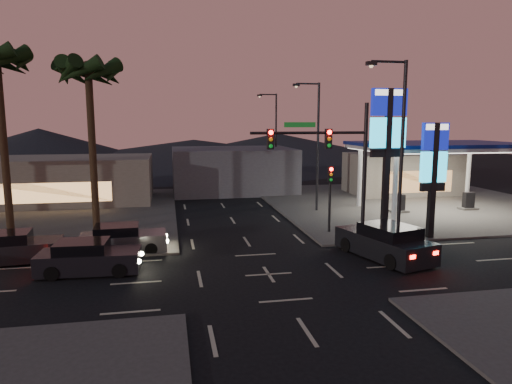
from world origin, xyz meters
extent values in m
plane|color=black|center=(0.00, 0.00, 0.00)|extent=(140.00, 140.00, 0.00)
cube|color=#47443F|center=(16.00, 16.00, 0.06)|extent=(24.00, 24.00, 0.12)
cube|color=#47443F|center=(-16.00, 16.00, 0.06)|extent=(24.00, 24.00, 0.12)
cylinder|color=silver|center=(11.00, 9.00, 2.50)|extent=(0.36, 0.36, 5.00)
cylinder|color=silver|center=(11.00, 15.00, 2.50)|extent=(0.36, 0.36, 5.00)
cylinder|color=silver|center=(21.00, 15.00, 2.50)|extent=(0.36, 0.36, 5.00)
cube|color=silver|center=(16.00, 12.00, 5.20)|extent=(12.00, 8.00, 0.50)
cube|color=white|center=(16.00, 12.00, 4.90)|extent=(11.60, 7.60, 0.06)
cube|color=navy|center=(16.00, 12.00, 5.35)|extent=(12.20, 8.20, 0.25)
cube|color=black|center=(13.00, 12.00, 0.80)|extent=(0.80, 0.50, 1.40)
cube|color=black|center=(19.00, 12.00, 0.80)|extent=(0.80, 0.50, 1.40)
cube|color=#726B5B|center=(18.00, 21.00, 2.00)|extent=(10.00, 6.00, 4.00)
cube|color=black|center=(8.50, 5.50, 4.50)|extent=(0.35, 0.35, 9.00)
cube|color=navy|center=(8.50, 5.50, 8.20)|extent=(2.20, 0.30, 1.60)
cube|color=white|center=(8.50, 5.50, 8.75)|extent=(1.98, 0.32, 0.35)
cube|color=#1ACDFF|center=(8.50, 5.50, 6.40)|extent=(2.20, 0.30, 1.80)
cube|color=black|center=(8.50, 5.50, 5.20)|extent=(2.09, 0.28, 0.50)
cube|color=black|center=(11.00, 4.50, 3.50)|extent=(0.35, 0.35, 7.00)
cube|color=navy|center=(11.00, 4.50, 6.20)|extent=(1.60, 0.30, 1.60)
cube|color=white|center=(11.00, 4.50, 6.75)|extent=(1.44, 0.32, 0.35)
cube|color=#1ACDFF|center=(11.00, 4.50, 4.40)|extent=(1.60, 0.30, 1.80)
cube|color=black|center=(11.00, 4.50, 3.20)|extent=(1.52, 0.28, 0.50)
cylinder|color=black|center=(5.50, 2.00, 4.00)|extent=(0.20, 0.20, 8.00)
cylinder|color=black|center=(2.50, 2.00, 6.50)|extent=(6.00, 0.14, 0.14)
cube|color=#0C3F14|center=(2.00, 2.00, 6.90)|extent=(1.60, 0.05, 0.25)
cube|color=black|center=(3.50, 2.00, 6.20)|extent=(0.32, 0.25, 1.00)
sphere|color=#FF0C07|center=(3.50, 1.85, 6.53)|extent=(0.22, 0.22, 0.22)
sphere|color=orange|center=(3.50, 1.85, 6.20)|extent=(0.20, 0.20, 0.20)
sphere|color=#0CB226|center=(3.50, 1.85, 5.87)|extent=(0.20, 0.20, 0.20)
cube|color=black|center=(0.50, 2.00, 6.20)|extent=(0.32, 0.25, 1.00)
sphere|color=#FF0C07|center=(0.50, 1.85, 6.53)|extent=(0.22, 0.22, 0.22)
sphere|color=orange|center=(0.50, 1.85, 6.20)|extent=(0.20, 0.20, 0.20)
sphere|color=#0CB226|center=(0.50, 1.85, 5.87)|extent=(0.20, 0.20, 0.20)
cylinder|color=black|center=(5.50, 7.00, 2.00)|extent=(0.16, 0.16, 4.00)
cube|color=black|center=(5.50, 7.00, 3.80)|extent=(0.32, 0.25, 1.00)
sphere|color=#FF0C07|center=(5.50, 6.85, 4.13)|extent=(0.22, 0.22, 0.22)
sphere|color=orange|center=(5.50, 6.85, 3.80)|extent=(0.20, 0.20, 0.20)
sphere|color=#0CB226|center=(5.50, 6.85, 3.47)|extent=(0.20, 0.20, 0.20)
cylinder|color=black|center=(7.00, 1.00, 5.00)|extent=(0.18, 0.18, 10.00)
cylinder|color=black|center=(6.10, 1.00, 9.90)|extent=(1.80, 0.12, 0.12)
cube|color=black|center=(5.20, 1.00, 9.80)|extent=(0.50, 0.25, 0.18)
sphere|color=#FFCC8C|center=(5.20, 1.00, 9.68)|extent=(0.20, 0.20, 0.20)
cylinder|color=black|center=(7.00, 14.00, 5.00)|extent=(0.18, 0.18, 10.00)
cylinder|color=black|center=(6.10, 14.00, 9.90)|extent=(1.80, 0.12, 0.12)
cube|color=black|center=(5.20, 14.00, 9.80)|extent=(0.50, 0.25, 0.18)
sphere|color=#FFCC8C|center=(5.20, 14.00, 9.68)|extent=(0.20, 0.20, 0.20)
cylinder|color=black|center=(7.00, 28.00, 5.00)|extent=(0.18, 0.18, 10.00)
cylinder|color=black|center=(6.10, 28.00, 9.90)|extent=(1.80, 0.12, 0.12)
cube|color=black|center=(5.20, 28.00, 9.80)|extent=(0.50, 0.25, 0.18)
sphere|color=#FFCC8C|center=(5.20, 28.00, 9.68)|extent=(0.20, 0.20, 0.20)
cylinder|color=black|center=(-9.00, 9.50, 5.10)|extent=(0.44, 0.44, 10.20)
sphere|color=black|center=(-9.00, 9.50, 10.20)|extent=(0.90, 0.90, 0.90)
cone|color=black|center=(-7.70, 9.50, 9.90)|extent=(0.90, 2.74, 1.91)
cone|color=black|center=(-8.08, 10.42, 9.90)|extent=(2.57, 2.57, 1.91)
cone|color=black|center=(-9.00, 10.80, 9.90)|extent=(2.74, 0.90, 1.91)
cone|color=black|center=(-9.92, 10.42, 9.90)|extent=(2.57, 2.57, 1.91)
cone|color=black|center=(-10.30, 9.50, 9.90)|extent=(0.90, 2.74, 1.91)
cone|color=black|center=(-9.92, 8.58, 9.90)|extent=(2.57, 2.57, 1.91)
cone|color=black|center=(-9.00, 8.20, 9.90)|extent=(2.74, 0.90, 1.91)
cone|color=black|center=(-8.08, 8.58, 9.90)|extent=(2.57, 2.57, 1.91)
cylinder|color=black|center=(-14.00, 9.50, 5.40)|extent=(0.44, 0.44, 10.80)
cone|color=black|center=(-12.70, 9.50, 10.50)|extent=(0.90, 2.74, 1.91)
cone|color=black|center=(-13.08, 10.42, 10.50)|extent=(2.57, 2.57, 1.91)
cone|color=black|center=(-14.00, 10.80, 10.50)|extent=(2.74, 0.90, 1.91)
cone|color=black|center=(-13.08, 8.58, 10.50)|extent=(2.57, 2.57, 1.91)
cube|color=#726B5B|center=(-14.00, 22.00, 2.00)|extent=(16.00, 8.00, 4.00)
cube|color=#4C4C51|center=(2.00, 26.00, 2.20)|extent=(12.00, 9.00, 4.40)
cone|color=black|center=(-25.00, 60.00, 3.00)|extent=(40.00, 40.00, 6.00)
cone|color=black|center=(15.00, 60.00, 2.50)|extent=(50.00, 50.00, 5.00)
cone|color=black|center=(0.00, 60.00, 2.00)|extent=(60.00, 60.00, 4.00)
cube|color=black|center=(-8.20, 1.83, 0.58)|extent=(4.69, 2.16, 0.94)
cube|color=black|center=(-8.52, 1.84, 1.20)|extent=(2.39, 1.89, 0.68)
cylinder|color=black|center=(-6.70, 2.65, 0.34)|extent=(0.68, 0.28, 0.67)
cylinder|color=black|center=(-6.78, 0.87, 0.34)|extent=(0.68, 0.28, 0.67)
cylinder|color=black|center=(-9.62, 2.79, 0.34)|extent=(0.68, 0.28, 0.67)
cylinder|color=black|center=(-9.71, 1.01, 0.34)|extent=(0.68, 0.28, 0.67)
sphere|color=#FFF2BF|center=(-5.87, 2.34, 0.65)|extent=(0.23, 0.23, 0.23)
sphere|color=#FFF2BF|center=(-5.93, 1.09, 0.65)|extent=(0.23, 0.23, 0.23)
cube|color=#FF140A|center=(-10.47, 2.57, 0.73)|extent=(0.10, 0.27, 0.15)
cube|color=#FF140A|center=(-10.53, 1.31, 0.73)|extent=(0.10, 0.27, 0.15)
cube|color=#5A5A5C|center=(-6.97, 5.08, 0.57)|extent=(4.65, 2.12, 0.94)
cube|color=black|center=(-7.28, 5.06, 1.20)|extent=(2.36, 1.86, 0.68)
cylinder|color=black|center=(-5.56, 6.02, 0.33)|extent=(0.68, 0.28, 0.67)
cylinder|color=black|center=(-5.48, 4.26, 0.33)|extent=(0.68, 0.28, 0.67)
cylinder|color=black|center=(-8.46, 5.90, 0.33)|extent=(0.68, 0.28, 0.67)
cylinder|color=black|center=(-8.39, 4.13, 0.33)|extent=(0.68, 0.28, 0.67)
sphere|color=#FFF2BF|center=(-4.72, 5.80, 0.64)|extent=(0.23, 0.23, 0.23)
sphere|color=#FFF2BF|center=(-4.66, 4.55, 0.64)|extent=(0.23, 0.23, 0.23)
cube|color=#FF140A|center=(-9.28, 5.60, 0.73)|extent=(0.09, 0.26, 0.15)
cube|color=#FF140A|center=(-9.23, 4.35, 0.73)|extent=(0.09, 0.26, 0.15)
cube|color=black|center=(-12.29, 4.30, 0.58)|extent=(4.84, 2.43, 0.95)
cube|color=black|center=(-12.61, 4.27, 1.22)|extent=(2.50, 2.03, 0.69)
cylinder|color=black|center=(-10.91, 5.35, 0.34)|extent=(0.70, 0.32, 0.68)
cylinder|color=black|center=(-10.73, 3.56, 0.34)|extent=(0.70, 0.32, 0.68)
sphere|color=#FFF2BF|center=(-10.04, 5.17, 0.66)|extent=(0.23, 0.23, 0.23)
sphere|color=#FFF2BF|center=(-9.91, 3.91, 0.66)|extent=(0.23, 0.23, 0.23)
cube|color=black|center=(6.50, 1.47, 0.68)|extent=(3.66, 5.83, 1.11)
cube|color=black|center=(6.60, 1.12, 1.42)|extent=(2.75, 3.17, 0.80)
cylinder|color=black|center=(5.03, 2.85, 0.39)|extent=(0.50, 0.84, 0.79)
cylinder|color=black|center=(7.04, 3.42, 0.39)|extent=(0.50, 0.84, 0.79)
cylinder|color=black|center=(5.96, -0.47, 0.39)|extent=(0.50, 0.84, 0.79)
cylinder|color=black|center=(7.97, 0.09, 0.39)|extent=(0.50, 0.84, 0.79)
cube|color=#FF140A|center=(6.52, -1.34, 0.86)|extent=(0.32, 0.18, 0.17)
cube|color=#FF140A|center=(7.94, -0.94, 0.86)|extent=(0.32, 0.18, 0.17)
camera|label=1|loc=(-4.45, -19.94, 7.04)|focal=32.00mm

